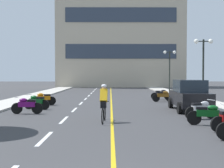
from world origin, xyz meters
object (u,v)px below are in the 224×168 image
Objects in this scene: motorcycle_3 at (208,114)px; motorcycle_5 at (27,105)px; street_lamp_mid at (203,55)px; motorcycle_4 at (201,109)px; street_lamp_far at (170,62)px; motorcycle_6 at (36,102)px; motorcycle_8 at (163,96)px; motorcycle_7 at (43,99)px; motorcycle_9 at (161,94)px; cyclist_rider at (104,102)px; parked_car_near at (189,95)px.

motorcycle_3 is 0.99× the size of motorcycle_5.
street_lamp_mid is 2.81× the size of motorcycle_3.
street_lamp_mid is at bearing 71.85° from motorcycle_4.
motorcycle_6 is (-11.39, -16.01, -3.19)m from street_lamp_far.
street_lamp_mid is 2.79× the size of motorcycle_5.
motorcycle_8 is at bearing 89.61° from motorcycle_3.
street_lamp_mid is at bearing 21.25° from motorcycle_6.
street_lamp_far is 18.13m from motorcycle_7.
motorcycle_9 is at bearing 45.41° from motorcycle_5.
street_lamp_mid reaches higher than motorcycle_6.
motorcycle_4 and motorcycle_7 have the same top height.
street_lamp_far is 2.91× the size of motorcycle_7.
street_lamp_mid is 2.68× the size of cyclist_rider.
motorcycle_4 and motorcycle_8 have the same top height.
motorcycle_4 and motorcycle_5 have the same top height.
cyclist_rider reaches higher than motorcycle_9.
motorcycle_4 is (-2.78, -8.47, -3.15)m from street_lamp_mid.
parked_car_near is 7.69m from motorcycle_9.
motorcycle_3 is 1.02× the size of motorcycle_7.
parked_car_near is 2.50× the size of motorcycle_5.
street_lamp_mid is at bearing 64.80° from parked_car_near.
cyclist_rider reaches higher than motorcycle_4.
motorcycle_7 is 10.06m from motorcycle_9.
motorcycle_6 is at bearing 156.03° from motorcycle_4.
cyclist_rider reaches higher than motorcycle_3.
motorcycle_5 is (-8.60, 3.69, 0.00)m from motorcycle_3.
motorcycle_3 is 0.99× the size of motorcycle_8.
motorcycle_4 is at bearing -108.15° from street_lamp_mid.
motorcycle_7 is (-8.72, 8.12, 0.00)m from motorcycle_3.
motorcycle_4 is at bearing -89.89° from motorcycle_9.
motorcycle_6 is at bearing 146.31° from motorcycle_3.
parked_car_near is 2.50× the size of motorcycle_9.
street_lamp_far is 17.11m from parked_car_near.
motorcycle_7 is (-0.13, 2.39, 0.00)m from motorcycle_6.
cyclist_rider is (4.23, -2.78, 0.41)m from motorcycle_5.
motorcycle_3 is 10.33m from motorcycle_6.
street_lamp_mid is 6.41m from parked_car_near.
motorcycle_6 is 0.98× the size of motorcycle_9.
motorcycle_9 is (-0.02, 10.88, 0.00)m from motorcycle_4.
cyclist_rider is at bearing -33.33° from motorcycle_5.
motorcycle_3 and motorcycle_9 have the same top height.
street_lamp_far is at bearing 71.00° from cyclist_rider.
motorcycle_4 is (-0.30, -3.21, -0.44)m from parked_car_near.
motorcycle_5 and motorcycle_7 have the same top height.
street_lamp_far is 2.90× the size of motorcycle_6.
motorcycle_8 is (-2.98, 0.53, -3.15)m from street_lamp_mid.
street_lamp_mid is 12.37m from motorcycle_7.
motorcycle_8 is at bearing 30.26° from motorcycle_6.
motorcycle_7 is 8.43m from cyclist_rider.
motorcycle_7 is (-8.99, 6.33, 0.00)m from motorcycle_4.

